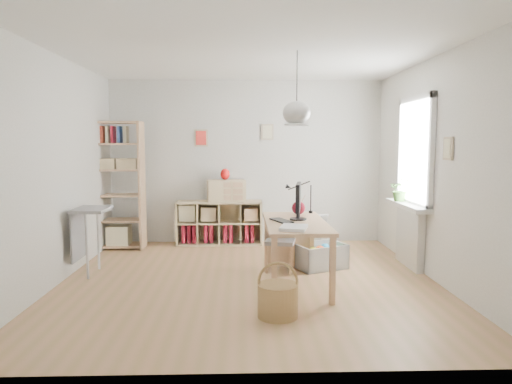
{
  "coord_description": "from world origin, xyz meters",
  "views": [
    {
      "loc": [
        -0.08,
        -5.39,
        1.65
      ],
      "look_at": [
        0.1,
        0.3,
        1.05
      ],
      "focal_mm": 32.0,
      "sensor_mm": 36.0,
      "label": 1
    }
  ],
  "objects_px": {
    "cube_shelf": "(218,226)",
    "tall_bookshelf": "(117,180)",
    "chair": "(281,238)",
    "desk": "(296,229)",
    "drawer_chest": "(226,190)",
    "monitor": "(298,199)",
    "storage_chest": "(318,251)"
  },
  "relations": [
    {
      "from": "chair",
      "to": "tall_bookshelf",
      "type": "bearing_deg",
      "value": 163.95
    },
    {
      "from": "chair",
      "to": "monitor",
      "type": "height_order",
      "value": "monitor"
    },
    {
      "from": "desk",
      "to": "chair",
      "type": "relative_size",
      "value": 2.02
    },
    {
      "from": "desk",
      "to": "drawer_chest",
      "type": "height_order",
      "value": "drawer_chest"
    },
    {
      "from": "cube_shelf",
      "to": "storage_chest",
      "type": "relative_size",
      "value": 1.55
    },
    {
      "from": "cube_shelf",
      "to": "tall_bookshelf",
      "type": "bearing_deg",
      "value": -169.81
    },
    {
      "from": "cube_shelf",
      "to": "storage_chest",
      "type": "distance_m",
      "value": 2.05
    },
    {
      "from": "tall_bookshelf",
      "to": "chair",
      "type": "xyz_separation_m",
      "value": [
        2.47,
        -1.32,
        -0.66
      ]
    },
    {
      "from": "monitor",
      "to": "drawer_chest",
      "type": "bearing_deg",
      "value": 123.33
    },
    {
      "from": "chair",
      "to": "desk",
      "type": "bearing_deg",
      "value": -67.27
    },
    {
      "from": "cube_shelf",
      "to": "monitor",
      "type": "height_order",
      "value": "monitor"
    },
    {
      "from": "drawer_chest",
      "to": "cube_shelf",
      "type": "bearing_deg",
      "value": 152.84
    },
    {
      "from": "chair",
      "to": "storage_chest",
      "type": "relative_size",
      "value": 0.83
    },
    {
      "from": "desk",
      "to": "storage_chest",
      "type": "bearing_deg",
      "value": 62.14
    },
    {
      "from": "chair",
      "to": "storage_chest",
      "type": "distance_m",
      "value": 0.57
    },
    {
      "from": "tall_bookshelf",
      "to": "storage_chest",
      "type": "relative_size",
      "value": 2.22
    },
    {
      "from": "storage_chest",
      "to": "drawer_chest",
      "type": "xyz_separation_m",
      "value": [
        -1.28,
        1.43,
        0.68
      ]
    },
    {
      "from": "cube_shelf",
      "to": "monitor",
      "type": "bearing_deg",
      "value": -63.26
    },
    {
      "from": "desk",
      "to": "drawer_chest",
      "type": "relative_size",
      "value": 2.46
    },
    {
      "from": "desk",
      "to": "tall_bookshelf",
      "type": "distance_m",
      "value": 3.27
    },
    {
      "from": "monitor",
      "to": "drawer_chest",
      "type": "height_order",
      "value": "monitor"
    },
    {
      "from": "tall_bookshelf",
      "to": "monitor",
      "type": "distance_m",
      "value": 3.21
    },
    {
      "from": "cube_shelf",
      "to": "tall_bookshelf",
      "type": "height_order",
      "value": "tall_bookshelf"
    },
    {
      "from": "chair",
      "to": "drawer_chest",
      "type": "xyz_separation_m",
      "value": [
        -0.77,
        1.56,
        0.47
      ]
    },
    {
      "from": "storage_chest",
      "to": "drawer_chest",
      "type": "bearing_deg",
      "value": 108.61
    },
    {
      "from": "desk",
      "to": "monitor",
      "type": "xyz_separation_m",
      "value": [
        0.04,
        0.12,
        0.34
      ]
    },
    {
      "from": "storage_chest",
      "to": "drawer_chest",
      "type": "relative_size",
      "value": 1.48
    },
    {
      "from": "chair",
      "to": "drawer_chest",
      "type": "distance_m",
      "value": 1.8
    },
    {
      "from": "desk",
      "to": "chair",
      "type": "distance_m",
      "value": 0.68
    },
    {
      "from": "monitor",
      "to": "tall_bookshelf",
      "type": "bearing_deg",
      "value": 154.35
    },
    {
      "from": "cube_shelf",
      "to": "monitor",
      "type": "distance_m",
      "value": 2.47
    },
    {
      "from": "cube_shelf",
      "to": "chair",
      "type": "height_order",
      "value": "chair"
    }
  ]
}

